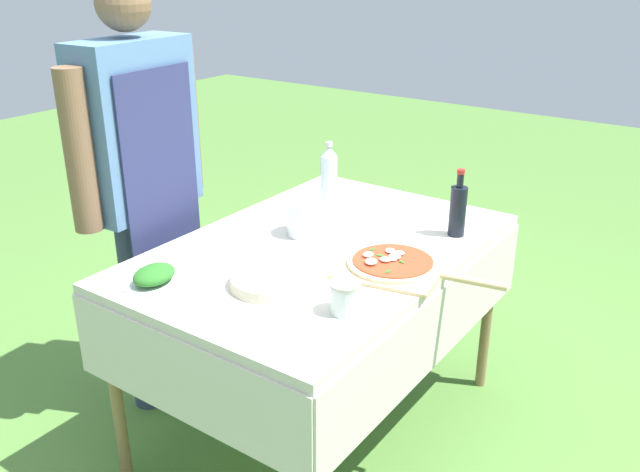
{
  "coord_description": "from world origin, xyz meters",
  "views": [
    {
      "loc": [
        -1.8,
        -1.27,
        1.75
      ],
      "look_at": [
        -0.0,
        0.0,
        0.82
      ],
      "focal_mm": 38.0,
      "sensor_mm": 36.0,
      "label": 1
    }
  ],
  "objects_px": {
    "mixing_tub": "(306,219)",
    "plate_stack": "(272,280)",
    "sauce_jar": "(345,299)",
    "prep_table": "(321,266)",
    "person_cook": "(141,170)",
    "herb_container": "(154,276)",
    "water_bottle": "(329,176)",
    "pizza_on_peel": "(395,264)",
    "oil_bottle": "(458,210)"
  },
  "relations": [
    {
      "from": "water_bottle",
      "to": "mixing_tub",
      "type": "height_order",
      "value": "water_bottle"
    },
    {
      "from": "prep_table",
      "to": "mixing_tub",
      "type": "distance_m",
      "value": 0.19
    },
    {
      "from": "herb_container",
      "to": "sauce_jar",
      "type": "bearing_deg",
      "value": -71.77
    },
    {
      "from": "mixing_tub",
      "to": "plate_stack",
      "type": "bearing_deg",
      "value": -157.87
    },
    {
      "from": "prep_table",
      "to": "person_cook",
      "type": "bearing_deg",
      "value": 106.36
    },
    {
      "from": "oil_bottle",
      "to": "plate_stack",
      "type": "xyz_separation_m",
      "value": [
        -0.71,
        0.3,
        -0.08
      ]
    },
    {
      "from": "person_cook",
      "to": "pizza_on_peel",
      "type": "distance_m",
      "value": 1.02
    },
    {
      "from": "person_cook",
      "to": "mixing_tub",
      "type": "bearing_deg",
      "value": 110.64
    },
    {
      "from": "prep_table",
      "to": "person_cook",
      "type": "xyz_separation_m",
      "value": [
        -0.2,
        0.68,
        0.29
      ]
    },
    {
      "from": "sauce_jar",
      "to": "prep_table",
      "type": "bearing_deg",
      "value": 43.67
    },
    {
      "from": "plate_stack",
      "to": "herb_container",
      "type": "bearing_deg",
      "value": 123.58
    },
    {
      "from": "prep_table",
      "to": "herb_container",
      "type": "distance_m",
      "value": 0.61
    },
    {
      "from": "pizza_on_peel",
      "to": "herb_container",
      "type": "height_order",
      "value": "herb_container"
    },
    {
      "from": "prep_table",
      "to": "water_bottle",
      "type": "distance_m",
      "value": 0.46
    },
    {
      "from": "oil_bottle",
      "to": "plate_stack",
      "type": "height_order",
      "value": "oil_bottle"
    },
    {
      "from": "prep_table",
      "to": "herb_container",
      "type": "xyz_separation_m",
      "value": [
        -0.54,
        0.26,
        0.11
      ]
    },
    {
      "from": "herb_container",
      "to": "plate_stack",
      "type": "bearing_deg",
      "value": -56.42
    },
    {
      "from": "person_cook",
      "to": "water_bottle",
      "type": "height_order",
      "value": "person_cook"
    },
    {
      "from": "person_cook",
      "to": "plate_stack",
      "type": "bearing_deg",
      "value": 75.54
    },
    {
      "from": "pizza_on_peel",
      "to": "person_cook",
      "type": "bearing_deg",
      "value": 90.51
    },
    {
      "from": "oil_bottle",
      "to": "sauce_jar",
      "type": "distance_m",
      "value": 0.72
    },
    {
      "from": "herb_container",
      "to": "sauce_jar",
      "type": "relative_size",
      "value": 2.12
    },
    {
      "from": "prep_table",
      "to": "oil_bottle",
      "type": "relative_size",
      "value": 5.56
    },
    {
      "from": "oil_bottle",
      "to": "sauce_jar",
      "type": "xyz_separation_m",
      "value": [
        -0.72,
        0.02,
        -0.06
      ]
    },
    {
      "from": "pizza_on_peel",
      "to": "water_bottle",
      "type": "relative_size",
      "value": 2.08
    },
    {
      "from": "herb_container",
      "to": "mixing_tub",
      "type": "xyz_separation_m",
      "value": [
        0.6,
        -0.15,
        0.03
      ]
    },
    {
      "from": "water_bottle",
      "to": "pizza_on_peel",
      "type": "bearing_deg",
      "value": -125.06
    },
    {
      "from": "mixing_tub",
      "to": "plate_stack",
      "type": "distance_m",
      "value": 0.43
    },
    {
      "from": "person_cook",
      "to": "mixing_tub",
      "type": "relative_size",
      "value": 11.72
    },
    {
      "from": "person_cook",
      "to": "herb_container",
      "type": "bearing_deg",
      "value": 47.16
    },
    {
      "from": "water_bottle",
      "to": "sauce_jar",
      "type": "bearing_deg",
      "value": -142.39
    },
    {
      "from": "plate_stack",
      "to": "sauce_jar",
      "type": "xyz_separation_m",
      "value": [
        -0.01,
        -0.28,
        0.02
      ]
    },
    {
      "from": "person_cook",
      "to": "pizza_on_peel",
      "type": "relative_size",
      "value": 3.0
    },
    {
      "from": "sauce_jar",
      "to": "plate_stack",
      "type": "bearing_deg",
      "value": 87.63
    },
    {
      "from": "water_bottle",
      "to": "herb_container",
      "type": "relative_size",
      "value": 1.36
    },
    {
      "from": "oil_bottle",
      "to": "herb_container",
      "type": "distance_m",
      "value": 1.1
    },
    {
      "from": "water_bottle",
      "to": "herb_container",
      "type": "distance_m",
      "value": 0.9
    },
    {
      "from": "person_cook",
      "to": "herb_container",
      "type": "xyz_separation_m",
      "value": [
        -0.34,
        -0.42,
        -0.18
      ]
    },
    {
      "from": "person_cook",
      "to": "sauce_jar",
      "type": "distance_m",
      "value": 1.04
    },
    {
      "from": "pizza_on_peel",
      "to": "mixing_tub",
      "type": "bearing_deg",
      "value": 70.06
    },
    {
      "from": "sauce_jar",
      "to": "pizza_on_peel",
      "type": "bearing_deg",
      "value": 4.11
    },
    {
      "from": "prep_table",
      "to": "herb_container",
      "type": "relative_size",
      "value": 7.05
    },
    {
      "from": "water_bottle",
      "to": "mixing_tub",
      "type": "relative_size",
      "value": 1.88
    },
    {
      "from": "person_cook",
      "to": "herb_container",
      "type": "relative_size",
      "value": 8.47
    },
    {
      "from": "prep_table",
      "to": "oil_bottle",
      "type": "height_order",
      "value": "oil_bottle"
    },
    {
      "from": "mixing_tub",
      "to": "oil_bottle",
      "type": "bearing_deg",
      "value": -55.83
    },
    {
      "from": "prep_table",
      "to": "pizza_on_peel",
      "type": "distance_m",
      "value": 0.32
    },
    {
      "from": "prep_table",
      "to": "herb_container",
      "type": "height_order",
      "value": "herb_container"
    },
    {
      "from": "herb_container",
      "to": "sauce_jar",
      "type": "xyz_separation_m",
      "value": [
        0.19,
        -0.59,
        0.01
      ]
    },
    {
      "from": "herb_container",
      "to": "plate_stack",
      "type": "distance_m",
      "value": 0.37
    }
  ]
}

